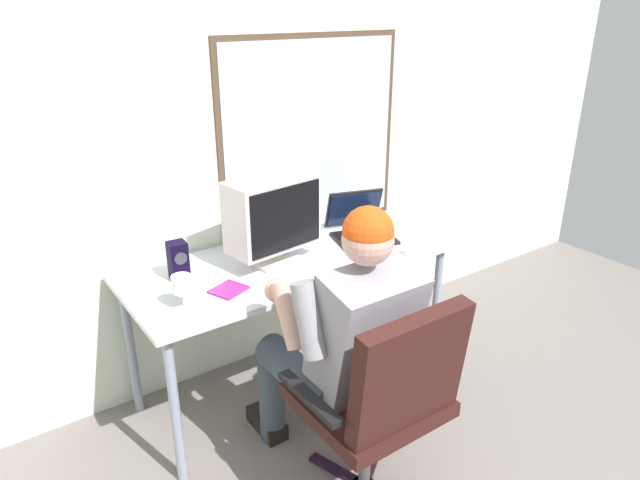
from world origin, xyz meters
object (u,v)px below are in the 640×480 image
(desk_speaker, at_px, (178,261))
(laptop, at_px, (359,224))
(desk, at_px, (292,271))
(crt_monitor, at_px, (273,214))
(wine_glass, at_px, (182,286))
(person_seated, at_px, (343,337))
(office_chair, at_px, (385,393))
(cd_case, at_px, (229,290))

(desk_speaker, bearing_deg, laptop, -3.10)
(desk, bearing_deg, crt_monitor, 170.87)
(wine_glass, bearing_deg, laptop, 10.76)
(desk, xyz_separation_m, person_seated, (-0.14, -0.60, -0.02))
(person_seated, bearing_deg, office_chair, -90.35)
(wine_glass, relative_size, desk_speaker, 0.81)
(crt_monitor, xyz_separation_m, laptop, (0.55, 0.03, -0.18))
(desk, distance_m, laptop, 0.48)
(person_seated, relative_size, crt_monitor, 2.75)
(wine_glass, bearing_deg, desk, 14.31)
(person_seated, bearing_deg, laptop, 47.24)
(desk, bearing_deg, cd_case, -161.96)
(wine_glass, bearing_deg, person_seated, -42.54)
(office_chair, xyz_separation_m, wine_glass, (-0.48, 0.71, 0.29))
(person_seated, relative_size, desk_speaker, 7.05)
(laptop, xyz_separation_m, cd_case, (-0.87, -0.18, -0.06))
(desk, distance_m, cd_case, 0.43)
(office_chair, xyz_separation_m, cd_case, (-0.27, 0.74, 0.20))
(office_chair, relative_size, crt_monitor, 2.08)
(desk, relative_size, desk_speaker, 9.10)
(laptop, bearing_deg, cd_case, -168.31)
(office_chair, bearing_deg, desk_speaker, 112.05)
(cd_case, bearing_deg, desk, 18.04)
(desk, distance_m, person_seated, 0.62)
(wine_glass, bearing_deg, desk_speaker, 71.12)
(desk, bearing_deg, desk_speaker, 169.29)
(laptop, bearing_deg, wine_glass, -169.24)
(person_seated, xyz_separation_m, crt_monitor, (0.05, 0.62, 0.33))
(crt_monitor, distance_m, desk_speaker, 0.48)
(laptop, height_order, wine_glass, laptop)
(desk, xyz_separation_m, cd_case, (-0.41, -0.13, 0.07))
(crt_monitor, height_order, laptop, crt_monitor)
(desk_speaker, bearing_deg, crt_monitor, -11.02)
(laptop, height_order, desk_speaker, laptop)
(desk, distance_m, wine_glass, 0.67)
(person_seated, distance_m, cd_case, 0.55)
(desk, xyz_separation_m, laptop, (0.46, 0.05, 0.13))
(cd_case, bearing_deg, laptop, 11.69)
(laptop, relative_size, wine_glass, 2.79)
(desk_speaker, relative_size, cd_case, 1.01)
(desk_speaker, bearing_deg, wine_glass, -108.88)
(desk, bearing_deg, laptop, 5.83)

